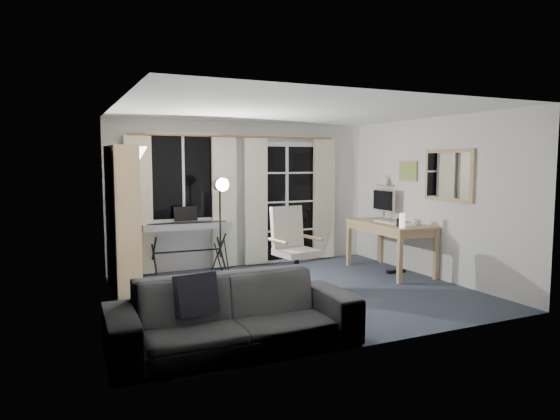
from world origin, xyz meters
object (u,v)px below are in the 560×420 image
at_px(keyboard_piano, 187,227).
at_px(monitor, 384,201).
at_px(torchiere_lamp, 136,176).
at_px(office_chair, 291,241).
at_px(studio_light, 221,196).
at_px(desk, 390,229).
at_px(mug, 417,222).
at_px(sofa, 234,302).
at_px(bookshelf, 120,223).

bearing_deg(keyboard_piano, monitor, -10.50).
relative_size(torchiere_lamp, office_chair, 1.70).
height_order(studio_light, desk, studio_light).
bearing_deg(mug, studio_light, 159.18).
xyz_separation_m(keyboard_piano, mug, (3.04, -1.68, 0.11)).
bearing_deg(keyboard_piano, sofa, -94.31).
relative_size(torchiere_lamp, sofa, 0.84).
xyz_separation_m(office_chair, monitor, (2.10, 0.80, 0.42)).
xyz_separation_m(studio_light, monitor, (2.80, -0.08, -0.16)).
relative_size(bookshelf, monitor, 3.44).
bearing_deg(studio_light, monitor, -5.19).
relative_size(studio_light, office_chair, 1.36).
bearing_deg(torchiere_lamp, office_chair, -21.24).
relative_size(bookshelf, sofa, 0.85).
bearing_deg(desk, sofa, -146.88).
distance_m(office_chair, monitor, 2.29).
xyz_separation_m(bookshelf, mug, (4.10, -1.06, -0.08)).
bearing_deg(sofa, torchiere_lamp, 102.53).
relative_size(torchiere_lamp, desk, 1.30).
height_order(torchiere_lamp, monitor, torchiere_lamp).
bearing_deg(torchiere_lamp, bookshelf, 138.66).
relative_size(keyboard_piano, desk, 0.92).
bearing_deg(monitor, keyboard_piano, 168.26).
bearing_deg(sofa, monitor, 37.09).
bearing_deg(keyboard_piano, studio_light, -59.86).
xyz_separation_m(torchiere_lamp, monitor, (4.00, 0.06, -0.47)).
distance_m(office_chair, mug, 2.02).
relative_size(desk, mug, 11.51).
xyz_separation_m(studio_light, desk, (2.60, -0.53, -0.55)).
bearing_deg(torchiere_lamp, sofa, -79.02).
height_order(mug, sofa, mug).
relative_size(mug, sofa, 0.06).
height_order(bookshelf, monitor, bookshelf).
xyz_separation_m(torchiere_lamp, desk, (3.81, -0.39, -0.87)).
xyz_separation_m(torchiere_lamp, office_chair, (1.90, -0.74, -0.89)).
distance_m(desk, monitor, 0.63).
bearing_deg(torchiere_lamp, keyboard_piano, 42.26).
xyz_separation_m(torchiere_lamp, keyboard_piano, (0.87, 0.79, -0.82)).
height_order(office_chair, mug, office_chair).
bearing_deg(sofa, mug, 26.13).
relative_size(studio_light, sofa, 0.67).
bearing_deg(bookshelf, torchiere_lamp, -43.39).
height_order(office_chair, desk, office_chair).
relative_size(torchiere_lamp, studio_light, 1.25).
height_order(torchiere_lamp, office_chair, torchiere_lamp).
height_order(bookshelf, studio_light, bookshelf).
bearing_deg(mug, sofa, -155.42).
bearing_deg(bookshelf, sofa, -77.71).
distance_m(bookshelf, studio_light, 1.44).
relative_size(studio_light, desk, 1.04).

